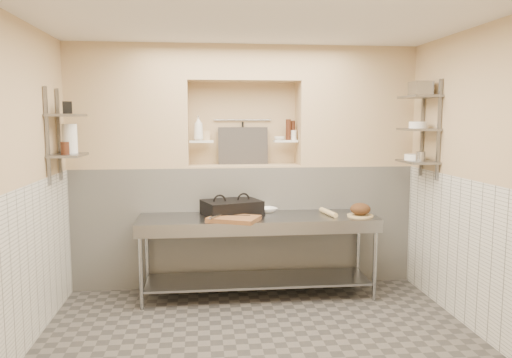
{
  "coord_description": "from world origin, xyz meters",
  "views": [
    {
      "loc": [
        -0.5,
        -4.15,
        1.96
      ],
      "look_at": [
        0.05,
        0.9,
        1.35
      ],
      "focal_mm": 35.0,
      "sensor_mm": 36.0,
      "label": 1
    }
  ],
  "objects": [
    {
      "name": "box_left_upper",
      "position": [
        -1.84,
        1.1,
        2.08
      ],
      "size": [
        0.11,
        0.11,
        0.13
      ],
      "primitive_type": "cube",
      "rotation": [
        0.0,
        0.0,
        0.23
      ],
      "color": "black",
      "rests_on": "wall_shelf_left_upper"
    },
    {
      "name": "wall_shelf_left_lower",
      "position": [
        -1.84,
        1.05,
        1.6
      ],
      "size": [
        0.3,
        0.5,
        0.02
      ],
      "primitive_type": "cube",
      "color": "slate",
      "rests_on": "wall_left"
    },
    {
      "name": "rolling_pin",
      "position": [
        0.89,
        1.19,
        0.93
      ],
      "size": [
        0.12,
        0.38,
        0.06
      ],
      "primitive_type": "cylinder",
      "rotation": [
        1.57,
        0.0,
        0.18
      ],
      "color": "tan",
      "rests_on": "prep_table"
    },
    {
      "name": "bread_loaf",
      "position": [
        1.22,
        1.07,
        0.98
      ],
      "size": [
        0.22,
        0.22,
        0.13
      ],
      "primitive_type": "ellipsoid",
      "color": "#4C2D19",
      "rests_on": "bread_board"
    },
    {
      "name": "condiment_c",
      "position": [
        0.6,
        1.75,
        1.77
      ],
      "size": [
        0.07,
        0.07,
        0.12
      ],
      "primitive_type": "cylinder",
      "color": "white",
      "rests_on": "alcove_shelf_right"
    },
    {
      "name": "utensil_rail",
      "position": [
        0.0,
        1.92,
        1.95
      ],
      "size": [
        0.7,
        0.02,
        0.02
      ],
      "primitive_type": "cylinder",
      "rotation": [
        0.0,
        1.57,
        0.0
      ],
      "color": "gray",
      "rests_on": "wall_back"
    },
    {
      "name": "ceiling",
      "position": [
        0.0,
        0.0,
        2.85
      ],
      "size": [
        4.0,
        3.9,
        0.1
      ],
      "primitive_type": "cube",
      "color": "silver",
      "rests_on": "ground"
    },
    {
      "name": "backwall_pillar_left",
      "position": [
        -1.33,
        1.75,
        2.1
      ],
      "size": [
        1.35,
        0.4,
        1.4
      ],
      "primitive_type": "cube",
      "color": "tan",
      "rests_on": "backwall_lower"
    },
    {
      "name": "jar_left",
      "position": [
        -1.84,
        0.94,
        1.68
      ],
      "size": [
        0.08,
        0.08,
        0.13
      ],
      "primitive_type": "cylinder",
      "color": "#3D1D11",
      "rests_on": "wall_shelf_left_lower"
    },
    {
      "name": "prep_table",
      "position": [
        0.11,
        1.18,
        0.64
      ],
      "size": [
        2.6,
        0.7,
        0.9
      ],
      "color": "gray",
      "rests_on": "floor"
    },
    {
      "name": "backwall_pillar_right",
      "position": [
        1.33,
        1.75,
        2.1
      ],
      "size": [
        1.35,
        0.4,
        1.4
      ],
      "primitive_type": "cube",
      "color": "tan",
      "rests_on": "backwall_lower"
    },
    {
      "name": "wall_shelf_right_upper",
      "position": [
        1.84,
        1.05,
        2.2
      ],
      "size": [
        0.3,
        0.5,
        0.03
      ],
      "primitive_type": "cube",
      "color": "slate",
      "rests_on": "wall_right"
    },
    {
      "name": "shelf_rail_right_b",
      "position": [
        1.98,
        0.85,
        1.85
      ],
      "size": [
        0.03,
        0.03,
        1.05
      ],
      "primitive_type": "cube",
      "color": "slate",
      "rests_on": "wall_right"
    },
    {
      "name": "canister_right",
      "position": [
        1.84,
        0.97,
        1.56
      ],
      "size": [
        0.1,
        0.1,
        0.1
      ],
      "primitive_type": "cylinder",
      "color": "gray",
      "rests_on": "wall_shelf_right_lower"
    },
    {
      "name": "floor",
      "position": [
        0.0,
        0.0,
        -0.05
      ],
      "size": [
        4.0,
        3.9,
        0.1
      ],
      "primitive_type": "cube",
      "color": "#504C47",
      "rests_on": "ground"
    },
    {
      "name": "cutting_board",
      "position": [
        -0.17,
        0.98,
        0.92
      ],
      "size": [
        0.6,
        0.53,
        0.05
      ],
      "primitive_type": "cube",
      "rotation": [
        0.0,
        0.0,
        -0.42
      ],
      "color": "brown",
      "rests_on": "prep_table"
    },
    {
      "name": "backwall_lower",
      "position": [
        0.0,
        1.75,
        0.7
      ],
      "size": [
        4.0,
        0.4,
        1.4
      ],
      "primitive_type": "cube",
      "color": "silver",
      "rests_on": "floor"
    },
    {
      "name": "tongs",
      "position": [
        -0.35,
        0.97,
        0.96
      ],
      "size": [
        0.16,
        0.24,
        0.02
      ],
      "primitive_type": "cylinder",
      "rotation": [
        1.57,
        0.0,
        -0.56
      ],
      "color": "gray",
      "rests_on": "cutting_board"
    },
    {
      "name": "bowl_right",
      "position": [
        1.84,
        1.13,
        1.54
      ],
      "size": [
        0.21,
        0.21,
        0.06
      ],
      "primitive_type": "cylinder",
      "color": "white",
      "rests_on": "wall_shelf_right_lower"
    },
    {
      "name": "wall_left",
      "position": [
        -2.05,
        0.0,
        1.4
      ],
      "size": [
        0.1,
        3.9,
        2.8
      ],
      "primitive_type": "cube",
      "color": "tan",
      "rests_on": "ground"
    },
    {
      "name": "bowl_right_mid",
      "position": [
        1.84,
        1.06,
        1.9
      ],
      "size": [
        0.19,
        0.19,
        0.07
      ],
      "primitive_type": "cylinder",
      "color": "white",
      "rests_on": "wall_shelf_right_mid"
    },
    {
      "name": "wall_shelf_right_lower",
      "position": [
        1.84,
        1.05,
        1.5
      ],
      "size": [
        0.3,
        0.5,
        0.02
      ],
      "primitive_type": "cube",
      "color": "slate",
      "rests_on": "wall_right"
    },
    {
      "name": "wall_shelf_left_upper",
      "position": [
        -1.84,
        1.05,
        2.0
      ],
      "size": [
        0.3,
        0.5,
        0.03
      ],
      "primitive_type": "cube",
      "color": "slate",
      "rests_on": "wall_left"
    },
    {
      "name": "condiment_b",
      "position": [
        0.53,
        1.74,
        1.84
      ],
      "size": [
        0.06,
        0.06,
        0.25
      ],
      "primitive_type": "cylinder",
      "color": "#3D1D11",
      "rests_on": "alcove_shelf_right"
    },
    {
      "name": "alcove_shelf_right",
      "position": [
        0.5,
        1.75,
        1.7
      ],
      "size": [
        0.28,
        0.16,
        0.02
      ],
      "primitive_type": "cube",
      "color": "white",
      "rests_on": "backwall_lower"
    },
    {
      "name": "wall_back",
      "position": [
        0.0,
        2.0,
        1.4
      ],
      "size": [
        4.0,
        0.1,
        2.8
      ],
      "primitive_type": "cube",
      "color": "tan",
      "rests_on": "ground"
    },
    {
      "name": "shelf_rail_left_b",
      "position": [
        -1.98,
        0.85,
        1.8
      ],
      "size": [
        0.03,
        0.03,
        0.95
      ],
      "primitive_type": "cube",
      "color": "slate",
      "rests_on": "wall_left"
    },
    {
      "name": "panini_press",
      "position": [
        -0.17,
        1.31,
        0.98
      ],
      "size": [
        0.71,
        0.61,
        0.16
      ],
      "rotation": [
        0.0,
        0.0,
        0.32
      ],
      "color": "black",
      "rests_on": "prep_table"
    },
    {
      "name": "wainscot_left",
      "position": [
        -1.99,
        0.0,
        0.7
      ],
      "size": [
        0.02,
        3.9,
        1.4
      ],
      "primitive_type": "cube",
      "color": "silver",
      "rests_on": "floor"
    },
    {
      "name": "wainscot_right",
      "position": [
        1.99,
        0.0,
        0.7
      ],
      "size": [
        0.02,
        3.9,
        1.4
      ],
      "primitive_type": "cube",
      "color": "silver",
      "rests_on": "floor"
    },
    {
      "name": "shelf_rail_left_a",
      "position": [
        -1.98,
        1.25,
        1.8
      ],
      "size": [
        0.03,
        0.03,
        0.95
      ],
      "primitive_type": "cube",
      "color": "slate",
      "rests_on": "wall_left"
    },
    {
      "name": "jug_left",
      "position": [
        -1.84,
        1.14,
        1.76
      ],
      "size": [
        0.15,
        0.15,
        0.3
      ],
      "primitive_type": "cylinder",
      "color": "white",
      "rests_on": "wall_shelf_left_lower"
    },
    {
      "name": "bread_board",
      "position": [
        1.22,
        1.07,
        0.91
      ],
      "size": [
        0.28,
        0.28,
        0.02
      ],
      "primitive_type": "cylinder",
      "color": "tan",
      "rests_on": "prep_table"
    },
    {
      "name": "splash_panel",
      "position": [
        0.0,
        1.85,
        1.64
      ],
      "size": [
        0.6,
        0.08,
        0.45
      ],
      "primitive_type": "cube",
      "rotation": [
        -0.14,
        0.0,
        0.0
      ],
      "color": "#383330",
      "rests_on": "alcove_sill"
    },
    {
      "name": "wall_shelf_right_mid",
      "position": [
        1.84,
        1.05,
        1.85
      ],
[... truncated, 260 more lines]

